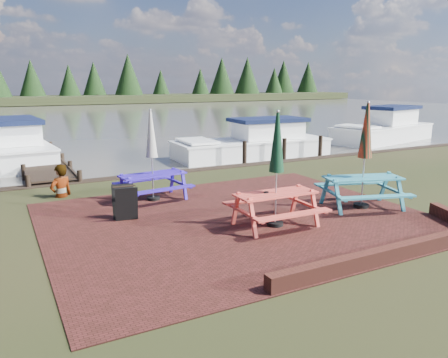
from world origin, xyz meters
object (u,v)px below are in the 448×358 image
at_px(picnic_table_blue, 152,170).
at_px(jetty, 41,161).
at_px(boat_near, 255,145).
at_px(picnic_table_teal, 363,172).
at_px(picnic_table_red, 276,187).
at_px(boat_jetty, 13,148).
at_px(boat_far, 385,130).
at_px(chalkboard, 125,203).
at_px(person, 59,165).

xyz_separation_m(picnic_table_blue, jetty, (-2.23, 7.66, -0.78)).
relative_size(picnic_table_blue, boat_near, 0.34).
distance_m(picnic_table_teal, picnic_table_red, 2.89).
bearing_deg(boat_near, boat_jetty, 71.36).
bearing_deg(boat_far, picnic_table_blue, 99.82).
bearing_deg(jetty, chalkboard, -83.51).
bearing_deg(person, boat_far, 171.47).
relative_size(picnic_table_teal, boat_near, 0.37).
bearing_deg(chalkboard, boat_near, 50.61).
xyz_separation_m(picnic_table_red, chalkboard, (-2.96, 2.06, -0.49)).
distance_m(picnic_table_teal, chalkboard, 6.17).
height_order(jetty, boat_near, boat_near).
bearing_deg(picnic_table_teal, picnic_table_red, -158.97).
bearing_deg(picnic_table_red, boat_near, 62.12).
distance_m(picnic_table_red, boat_near, 10.65).
bearing_deg(boat_jetty, picnic_table_teal, -63.66).
bearing_deg(person, picnic_table_blue, 119.99).
xyz_separation_m(boat_jetty, boat_far, (19.90, -2.74, 0.03)).
bearing_deg(boat_jetty, picnic_table_red, -74.16).
bearing_deg(picnic_table_red, picnic_table_blue, 118.10).
xyz_separation_m(chalkboard, boat_jetty, (-1.98, 11.15, 0.00)).
distance_m(picnic_table_teal, jetty, 12.99).
xyz_separation_m(picnic_table_blue, boat_far, (16.73, 6.97, -0.41)).
xyz_separation_m(boat_jetty, person, (0.92, -8.09, 0.50)).
height_order(picnic_table_blue, person, picnic_table_blue).
xyz_separation_m(picnic_table_red, picnic_table_blue, (-1.77, 3.50, -0.04)).
relative_size(picnic_table_red, boat_jetty, 0.35).
bearing_deg(boat_near, picnic_table_red, 153.36).
relative_size(picnic_table_teal, picnic_table_red, 1.05).
height_order(picnic_table_teal, boat_jetty, picnic_table_teal).
distance_m(picnic_table_teal, boat_near, 9.41).
relative_size(boat_jetty, boat_far, 1.00).
height_order(picnic_table_teal, boat_near, picnic_table_teal).
bearing_deg(boat_near, boat_far, -80.66).
bearing_deg(chalkboard, person, 118.18).
bearing_deg(picnic_table_red, picnic_table_teal, 4.88).
xyz_separation_m(boat_far, person, (-18.98, -5.34, 0.47)).
height_order(boat_near, person, person).
relative_size(picnic_table_teal, picnic_table_blue, 1.10).
height_order(boat_near, boat_far, boat_far).
bearing_deg(boat_jetty, boat_near, -25.82).
distance_m(boat_jetty, person, 8.15).
bearing_deg(boat_jetty, picnic_table_blue, -76.58).
height_order(jetty, boat_far, boat_far).
bearing_deg(person, jetty, -114.54).
height_order(boat_jetty, boat_near, boat_jetty).
relative_size(picnic_table_red, chalkboard, 3.10).
bearing_deg(boat_far, person, 92.92).
relative_size(boat_near, boat_far, 0.97).
relative_size(boat_near, person, 3.95).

